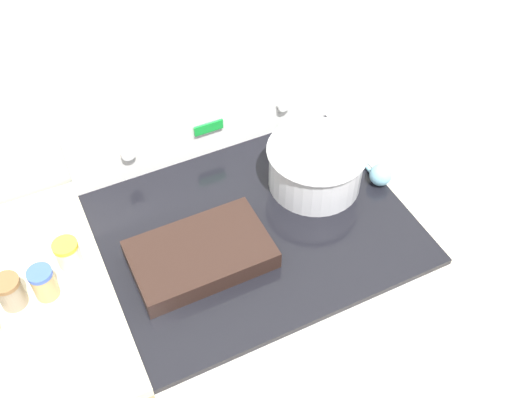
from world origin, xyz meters
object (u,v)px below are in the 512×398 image
mixing_bowl (316,164)px  spice_jar_blue_cap (44,283)px  casserole_dish (201,253)px  ladle (376,171)px  spice_jar_yellow_cap (68,254)px  spice_jar_brown_cap (10,292)px

mixing_bowl → spice_jar_blue_cap: bearing=-176.1°
casserole_dish → ladle: bearing=5.5°
spice_jar_yellow_cap → spice_jar_blue_cap: size_ratio=0.86×
ladle → spice_jar_blue_cap: (-0.95, 0.01, 0.03)m
casserole_dish → spice_jar_blue_cap: size_ratio=3.87×
spice_jar_blue_cap → spice_jar_brown_cap: 0.08m
spice_jar_yellow_cap → spice_jar_brown_cap: bearing=-159.4°
ladle → spice_jar_blue_cap: 0.95m
spice_jar_brown_cap → spice_jar_blue_cap: bearing=-7.6°
mixing_bowl → ladle: bearing=-19.7°
ladle → spice_jar_blue_cap: size_ratio=3.31×
ladle → spice_jar_blue_cap: bearing=179.5°
mixing_bowl → spice_jar_blue_cap: mixing_bowl is taller
spice_jar_yellow_cap → spice_jar_brown_cap: (-0.15, -0.06, 0.01)m
mixing_bowl → casserole_dish: 0.42m
mixing_bowl → spice_jar_brown_cap: 0.86m
casserole_dish → ladle: (0.57, 0.06, -0.00)m
mixing_bowl → casserole_dish: bearing=-163.8°
spice_jar_yellow_cap → spice_jar_brown_cap: size_ratio=0.89×
mixing_bowl → casserole_dish: size_ratio=0.80×
spice_jar_yellow_cap → casserole_dish: bearing=-23.1°
spice_jar_yellow_cap → ladle: bearing=-4.9°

